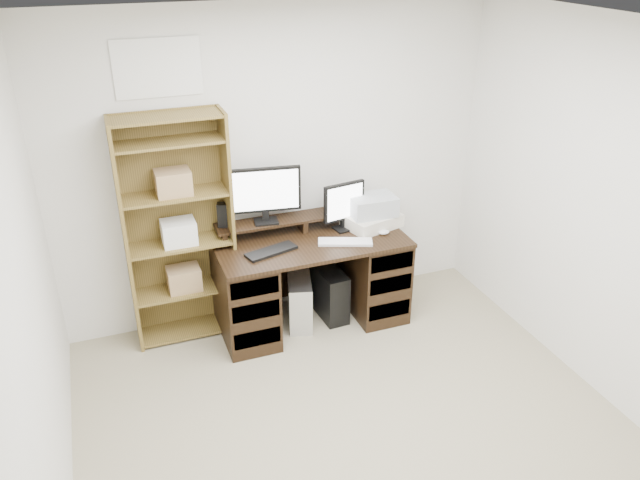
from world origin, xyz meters
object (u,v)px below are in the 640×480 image
tower_silver (300,301)px  bookshelf (178,229)px  desk (311,280)px  tower_black (329,292)px  monitor_small (344,204)px  printer (372,220)px  monitor_wide (265,192)px

tower_silver → bookshelf: 1.15m
desk → tower_black: size_ratio=3.41×
bookshelf → tower_silver: bearing=-13.3°
tower_black → bookshelf: bookshelf is taller
monitor_small → printer: (0.23, -0.04, -0.16)m
desk → monitor_small: monitor_small is taller
monitor_small → tower_silver: 0.87m
monitor_small → tower_black: 0.77m
desk → tower_black: desk is taller
printer → tower_black: (-0.38, -0.04, -0.59)m
desk → printer: size_ratio=3.52×
monitor_small → tower_black: size_ratio=0.89×
desk → tower_black: (0.17, 0.03, -0.17)m
printer → tower_silver: (-0.65, -0.06, -0.60)m
monitor_wide → printer: bearing=-0.9°
monitor_wide → bookshelf: bearing=-171.8°
monitor_wide → tower_silver: 0.96m
tower_silver → desk: bearing=13.1°
desk → monitor_wide: size_ratio=2.68×
tower_black → bookshelf: size_ratio=0.24×
tower_silver → bookshelf: bearing=-177.6°
printer → bookshelf: (-1.54, 0.15, 0.11)m
monitor_wide → bookshelf: bookshelf is taller
printer → tower_silver: 0.89m
desk → monitor_small: bearing=18.1°
desk → bookshelf: bearing=167.8°
monitor_wide → tower_black: 1.03m
monitor_wide → printer: (0.85, -0.14, -0.32)m
monitor_wide → monitor_small: 0.65m
tower_black → bookshelf: 1.36m
monitor_wide → tower_silver: monitor_wide is taller
monitor_small → printer: bearing=-18.9°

